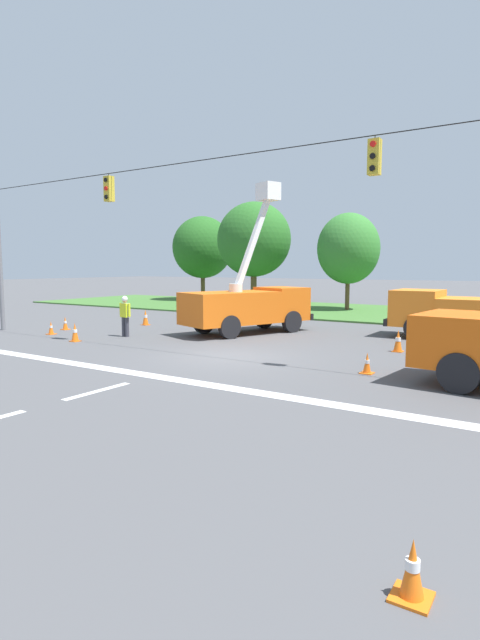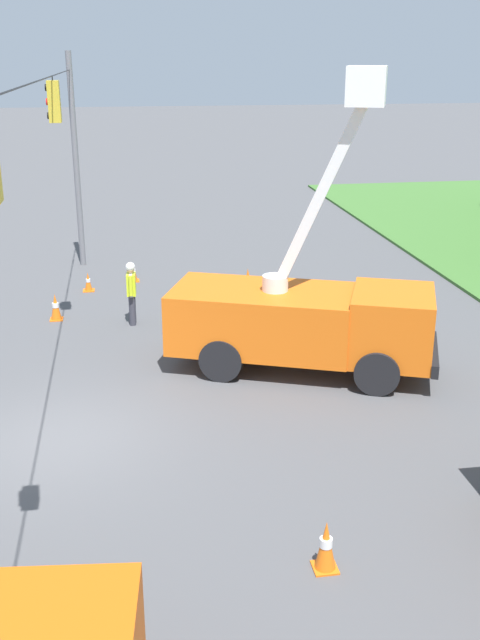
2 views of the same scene
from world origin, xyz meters
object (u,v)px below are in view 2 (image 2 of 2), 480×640
at_px(traffic_cone_foreground_right, 27,596).
at_px(traffic_cone_lane_edge_a, 133,272).
at_px(traffic_cone_foreground_left, 56,307).
at_px(traffic_cone_mid_right, 88,282).
at_px(traffic_cone_near_bucket, 248,281).
at_px(utility_truck_bucket_lift, 304,315).
at_px(road_worker, 131,289).
at_px(traffic_cone_lane_edge_b, 326,546).

relative_size(traffic_cone_foreground_right, traffic_cone_lane_edge_a, 0.95).
distance_m(traffic_cone_foreground_left, traffic_cone_foreground_right, 12.02).
xyz_separation_m(traffic_cone_foreground_left, traffic_cone_mid_right, (-2.64, 0.82, -0.09)).
relative_size(traffic_cone_foreground_left, traffic_cone_near_bucket, 0.94).
bearing_deg(traffic_cone_foreground_right, utility_truck_bucket_lift, 143.17).
xyz_separation_m(road_worker, traffic_cone_lane_edge_a, (-4.19, 0.13, -0.69)).
distance_m(road_worker, traffic_cone_near_bucket, 4.31).
bearing_deg(utility_truck_bucket_lift, traffic_cone_mid_right, -144.03).
bearing_deg(utility_truck_bucket_lift, road_worker, -134.65).
xyz_separation_m(utility_truck_bucket_lift, traffic_cone_foreground_right, (7.46, -5.59, -1.08)).
xyz_separation_m(traffic_cone_foreground_left, traffic_cone_lane_edge_a, (-3.50, 2.26, -0.07)).
relative_size(traffic_cone_near_bucket, traffic_cone_lane_edge_a, 1.27).
relative_size(traffic_cone_foreground_right, traffic_cone_near_bucket, 0.75).
distance_m(traffic_cone_lane_edge_a, traffic_cone_lane_edge_b, 15.43).
bearing_deg(traffic_cone_lane_edge_a, road_worker, -1.75).
bearing_deg(traffic_cone_lane_edge_b, road_worker, -167.31).
relative_size(traffic_cone_foreground_right, traffic_cone_lane_edge_b, 0.76).
relative_size(road_worker, traffic_cone_foreground_left, 2.33).
height_order(utility_truck_bucket_lift, traffic_cone_mid_right, utility_truck_bucket_lift).
bearing_deg(traffic_cone_foreground_right, traffic_cone_near_bucket, 158.66).
distance_m(utility_truck_bucket_lift, traffic_cone_mid_right, 8.96).
xyz_separation_m(traffic_cone_foreground_left, traffic_cone_foreground_right, (12.02, 0.45, -0.09)).
bearing_deg(road_worker, utility_truck_bucket_lift, 45.35).
height_order(road_worker, traffic_cone_foreground_left, road_worker).
relative_size(traffic_cone_lane_edge_a, traffic_cone_lane_edge_b, 0.80).
height_order(traffic_cone_lane_edge_a, traffic_cone_lane_edge_b, traffic_cone_lane_edge_b).
bearing_deg(traffic_cone_mid_right, traffic_cone_foreground_right, -1.44).
bearing_deg(utility_truck_bucket_lift, traffic_cone_foreground_left, -126.99).
relative_size(utility_truck_bucket_lift, traffic_cone_near_bucket, 8.45).
xyz_separation_m(utility_truck_bucket_lift, traffic_cone_lane_edge_a, (-8.06, -3.78, -1.06)).
distance_m(traffic_cone_near_bucket, traffic_cone_lane_edge_a, 4.00).
bearing_deg(traffic_cone_near_bucket, traffic_cone_lane_edge_b, -4.88).
xyz_separation_m(traffic_cone_mid_right, traffic_cone_lane_edge_b, (14.39, 3.80, 0.11)).
distance_m(utility_truck_bucket_lift, traffic_cone_near_bucket, 6.20).
bearing_deg(traffic_cone_foreground_right, traffic_cone_foreground_left, -177.85).
height_order(utility_truck_bucket_lift, traffic_cone_foreground_left, utility_truck_bucket_lift).
bearing_deg(traffic_cone_lane_edge_a, traffic_cone_mid_right, -59.12).
height_order(traffic_cone_mid_right, traffic_cone_lane_edge_b, traffic_cone_lane_edge_b).
bearing_deg(traffic_cone_lane_edge_b, traffic_cone_foreground_right, -86.32).
xyz_separation_m(road_worker, traffic_cone_lane_edge_b, (11.06, 2.49, -0.60)).
bearing_deg(road_worker, traffic_cone_foreground_right, -8.43).
xyz_separation_m(traffic_cone_foreground_right, traffic_cone_near_bucket, (-13.58, 5.31, 0.12)).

